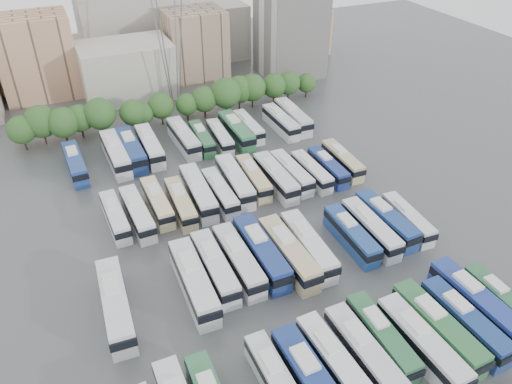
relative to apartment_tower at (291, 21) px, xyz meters
name	(u,v)px	position (x,y,z in m)	size (l,w,h in m)	color
ground	(258,240)	(-34.00, -58.00, -13.00)	(220.00, 220.00, 0.00)	#424447
tree_line	(170,103)	(-35.22, -15.89, -8.66)	(64.91, 7.88, 8.16)	black
city_buildings	(110,47)	(-41.46, 13.86, -5.13)	(102.00, 35.00, 20.00)	#9E998E
apartment_tower	(291,21)	(0.00, 0.00, 0.00)	(14.00, 14.00, 26.00)	silver
electricity_pylon	(168,20)	(-32.00, -8.00, 5.66)	(9.00, 6.91, 33.83)	slate
bus_r0_s4	(277,381)	(-42.15, -81.18, -11.26)	(2.65, 11.32, 3.54)	silver
bus_r0_s5	(312,382)	(-39.02, -82.90, -10.98)	(3.28, 13.22, 4.12)	navy
bus_r0_s6	(334,362)	(-35.62, -81.58, -11.15)	(3.21, 12.13, 3.77)	silver
bus_r0_s7	(364,353)	(-32.13, -81.91, -11.10)	(3.00, 12.40, 3.87)	silver
bus_r0_s8	(381,337)	(-29.04, -80.76, -11.21)	(2.75, 11.68, 3.65)	#2A633E
bus_r0_s9	(422,344)	(-25.69, -83.42, -11.03)	(3.26, 12.89, 4.01)	silver
bus_r0_s10	(437,328)	(-22.64, -82.37, -10.99)	(3.42, 13.16, 4.09)	#2C673A
bus_r0_s11	(464,321)	(-19.09, -82.77, -11.10)	(3.17, 12.44, 3.87)	navy
bus_r0_s12	(474,301)	(-15.85, -80.91, -11.00)	(3.35, 13.10, 4.08)	navy
bus_r0_s13	(501,301)	(-12.53, -81.92, -11.32)	(2.41, 10.93, 3.43)	#2A633B
bus_r1_s0	(116,304)	(-55.27, -64.42, -10.90)	(3.57, 13.73, 4.27)	silver
bus_r1_s3	(194,281)	(-45.61, -64.40, -10.90)	(3.24, 13.72, 4.29)	silver
bus_r1_s4	(215,267)	(-42.30, -62.90, -11.05)	(2.81, 12.65, 3.96)	silver
bus_r1_s5	(239,260)	(-38.97, -62.88, -11.03)	(2.92, 12.83, 4.02)	silver
bus_r1_s6	(261,252)	(-35.65, -62.70, -10.91)	(3.03, 13.59, 4.26)	navy
bus_r1_s7	(288,253)	(-32.35, -64.26, -10.93)	(3.23, 13.47, 4.21)	#C4B187
bus_r1_s8	(308,246)	(-29.19, -63.96, -11.01)	(3.24, 13.01, 4.05)	silver
bus_r1_s10	(351,235)	(-22.39, -64.13, -11.19)	(2.74, 11.79, 3.69)	navy
bus_r1_s11	(371,228)	(-19.10, -64.08, -11.12)	(2.75, 12.25, 3.84)	silver
bus_r1_s12	(386,220)	(-15.91, -63.24, -11.08)	(3.14, 12.52, 3.90)	navy
bus_r1_s13	(408,219)	(-12.62, -64.11, -11.32)	(2.93, 10.99, 3.41)	silver
bus_r2_s1	(115,217)	(-52.10, -46.40, -11.30)	(2.82, 11.15, 3.47)	silver
bus_r2_s2	(137,213)	(-48.93, -47.08, -11.16)	(3.17, 12.08, 3.76)	silver
bus_r2_s3	(157,202)	(-45.49, -45.34, -11.23)	(2.71, 11.54, 3.61)	beige
bus_r2_s4	(181,203)	(-42.21, -47.00, -11.22)	(2.89, 11.61, 3.62)	#C4B786
bus_r2_s5	(198,192)	(-38.90, -45.58, -10.98)	(3.32, 13.22, 4.12)	silver
bus_r2_s6	(220,192)	(-35.68, -46.67, -11.23)	(2.56, 11.52, 3.61)	silver
bus_r2_s7	(235,181)	(-32.41, -44.82, -10.99)	(3.46, 13.15, 4.09)	silver
bus_r2_s8	(253,178)	(-29.11, -44.79, -11.22)	(3.07, 11.63, 3.62)	#C7B689
bus_r2_s9	(276,177)	(-25.73, -46.35, -11.05)	(2.89, 12.68, 3.97)	silver
bus_r2_s10	(291,172)	(-22.59, -45.83, -11.20)	(2.93, 11.76, 3.67)	silver
bus_r2_s11	(311,171)	(-19.21, -46.74, -11.32)	(2.62, 10.98, 3.43)	silver
bus_r2_s12	(328,167)	(-15.93, -46.62, -11.32)	(2.44, 10.92, 3.42)	navy
bus_r2_s13	(342,160)	(-12.49, -45.69, -11.26)	(2.74, 11.37, 3.55)	#C1B285
bus_r3_s0	(75,163)	(-55.68, -28.32, -11.13)	(3.15, 12.24, 3.81)	navy
bus_r3_s2	(116,153)	(-48.64, -28.08, -10.91)	(3.34, 13.65, 4.26)	silver
bus_r3_s3	(131,149)	(-45.76, -27.61, -10.95)	(3.27, 13.37, 4.17)	navy
bus_r3_s4	(150,146)	(-42.36, -27.51, -11.02)	(2.87, 12.88, 4.04)	silver
bus_r3_s6	(184,138)	(-35.74, -26.91, -11.02)	(3.21, 12.92, 4.03)	silver
bus_r3_s7	(202,138)	(-32.50, -27.99, -11.31)	(2.88, 11.06, 3.44)	#2B653C
bus_r3_s8	(220,137)	(-29.16, -28.85, -11.30)	(2.96, 11.15, 3.46)	silver
bus_r3_s9	(236,131)	(-25.61, -28.29, -10.99)	(2.91, 13.05, 4.09)	#307148
bus_r3_s10	(248,127)	(-22.54, -27.01, -11.29)	(2.47, 11.11, 3.48)	silver
bus_r3_s12	(281,122)	(-15.89, -27.90, -11.12)	(2.88, 12.23, 3.82)	silver
bus_r3_s13	(293,117)	(-12.70, -27.03, -11.01)	(3.14, 13.01, 4.06)	silver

